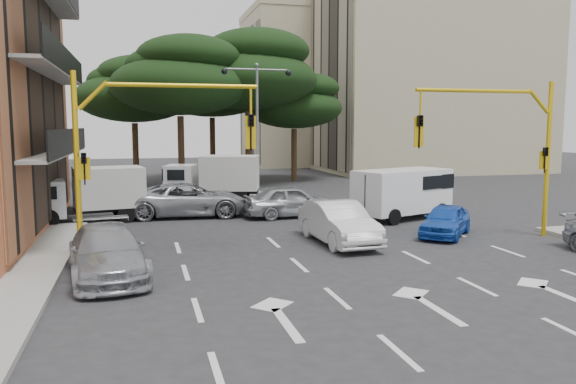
{
  "coord_description": "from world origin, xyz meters",
  "views": [
    {
      "loc": [
        -6.7,
        -16.46,
        4.34
      ],
      "look_at": [
        -0.84,
        5.75,
        1.6
      ],
      "focal_mm": 35.0,
      "sensor_mm": 36.0,
      "label": 1
    }
  ],
  "objects_px": {
    "car_silver_cross_a": "(189,200)",
    "van_white": "(402,194)",
    "car_silver_wagon": "(107,252)",
    "car_blue_compact": "(445,220)",
    "box_truck_a": "(88,195)",
    "signal_mast_right": "(509,137)",
    "street_lamp_center": "(257,106)",
    "car_silver_cross_b": "(291,201)",
    "signal_mast_left": "(136,140)",
    "box_truck_b": "(213,178)",
    "car_white_hatch": "(339,223)"
  },
  "relations": [
    {
      "from": "car_silver_cross_a",
      "to": "van_white",
      "type": "distance_m",
      "value": 10.07
    },
    {
      "from": "car_silver_wagon",
      "to": "van_white",
      "type": "xyz_separation_m",
      "value": [
        12.74,
        7.1,
        0.45
      ]
    },
    {
      "from": "car_blue_compact",
      "to": "box_truck_a",
      "type": "distance_m",
      "value": 15.53
    },
    {
      "from": "signal_mast_right",
      "to": "box_truck_a",
      "type": "distance_m",
      "value": 17.92
    },
    {
      "from": "street_lamp_center",
      "to": "car_silver_wagon",
      "type": "height_order",
      "value": "street_lamp_center"
    },
    {
      "from": "car_silver_cross_b",
      "to": "van_white",
      "type": "height_order",
      "value": "van_white"
    },
    {
      "from": "signal_mast_right",
      "to": "signal_mast_left",
      "type": "height_order",
      "value": "same"
    },
    {
      "from": "street_lamp_center",
      "to": "car_blue_compact",
      "type": "distance_m",
      "value": 14.68
    },
    {
      "from": "signal_mast_right",
      "to": "car_silver_wagon",
      "type": "bearing_deg",
      "value": -172.62
    },
    {
      "from": "street_lamp_center",
      "to": "box_truck_b",
      "type": "xyz_separation_m",
      "value": [
        -2.69,
        -0.5,
        -4.12
      ]
    },
    {
      "from": "signal_mast_left",
      "to": "van_white",
      "type": "xyz_separation_m",
      "value": [
        11.85,
        5.23,
        -2.71
      ]
    },
    {
      "from": "car_blue_compact",
      "to": "box_truck_b",
      "type": "xyz_separation_m",
      "value": [
        -7.54,
        12.5,
        0.69
      ]
    },
    {
      "from": "box_truck_a",
      "to": "car_white_hatch",
      "type": "bearing_deg",
      "value": -138.15
    },
    {
      "from": "car_silver_cross_a",
      "to": "car_blue_compact",
      "type": "bearing_deg",
      "value": -124.23
    },
    {
      "from": "car_blue_compact",
      "to": "box_truck_a",
      "type": "height_order",
      "value": "box_truck_a"
    },
    {
      "from": "car_silver_wagon",
      "to": "box_truck_a",
      "type": "distance_m",
      "value": 9.99
    },
    {
      "from": "box_truck_b",
      "to": "signal_mast_left",
      "type": "bearing_deg",
      "value": 178.9
    },
    {
      "from": "car_blue_compact",
      "to": "van_white",
      "type": "xyz_separation_m",
      "value": [
        0.2,
        4.22,
        0.55
      ]
    },
    {
      "from": "car_silver_wagon",
      "to": "car_silver_cross_b",
      "type": "bearing_deg",
      "value": 41.31
    },
    {
      "from": "box_truck_a",
      "to": "van_white",
      "type": "bearing_deg",
      "value": -111.55
    },
    {
      "from": "signal_mast_left",
      "to": "street_lamp_center",
      "type": "distance_m",
      "value": 15.65
    },
    {
      "from": "car_silver_wagon",
      "to": "car_silver_cross_a",
      "type": "xyz_separation_m",
      "value": [
        3.2,
        10.32,
        0.08
      ]
    },
    {
      "from": "signal_mast_left",
      "to": "car_silver_wagon",
      "type": "distance_m",
      "value": 3.78
    },
    {
      "from": "signal_mast_right",
      "to": "car_silver_cross_b",
      "type": "bearing_deg",
      "value": 133.5
    },
    {
      "from": "street_lamp_center",
      "to": "van_white",
      "type": "height_order",
      "value": "street_lamp_center"
    },
    {
      "from": "street_lamp_center",
      "to": "van_white",
      "type": "distance_m",
      "value": 10.99
    },
    {
      "from": "signal_mast_right",
      "to": "car_silver_cross_a",
      "type": "xyz_separation_m",
      "value": [
        -11.29,
        8.45,
        -3.08
      ]
    },
    {
      "from": "car_silver_wagon",
      "to": "car_silver_cross_b",
      "type": "height_order",
      "value": "car_silver_cross_b"
    },
    {
      "from": "car_silver_cross_b",
      "to": "van_white",
      "type": "distance_m",
      "value": 5.22
    },
    {
      "from": "car_white_hatch",
      "to": "box_truck_a",
      "type": "bearing_deg",
      "value": 139.33
    },
    {
      "from": "car_silver_wagon",
      "to": "car_silver_cross_b",
      "type": "distance_m",
      "value": 11.86
    },
    {
      "from": "signal_mast_right",
      "to": "car_silver_cross_b",
      "type": "height_order",
      "value": "signal_mast_right"
    },
    {
      "from": "car_blue_compact",
      "to": "car_silver_cross_b",
      "type": "bearing_deg",
      "value": 170.49
    },
    {
      "from": "car_silver_cross_b",
      "to": "car_blue_compact",
      "type": "bearing_deg",
      "value": -145.58
    },
    {
      "from": "signal_mast_left",
      "to": "van_white",
      "type": "relative_size",
      "value": 1.28
    },
    {
      "from": "signal_mast_right",
      "to": "car_silver_cross_a",
      "type": "relative_size",
      "value": 1.04
    },
    {
      "from": "car_blue_compact",
      "to": "box_truck_b",
      "type": "distance_m",
      "value": 14.61
    },
    {
      "from": "car_white_hatch",
      "to": "car_silver_cross_a",
      "type": "height_order",
      "value": "car_silver_cross_a"
    },
    {
      "from": "car_silver_wagon",
      "to": "signal_mast_left",
      "type": "bearing_deg",
      "value": 57.4
    },
    {
      "from": "street_lamp_center",
      "to": "signal_mast_left",
      "type": "bearing_deg",
      "value": -115.91
    },
    {
      "from": "car_silver_wagon",
      "to": "van_white",
      "type": "relative_size",
      "value": 1.07
    },
    {
      "from": "signal_mast_left",
      "to": "box_truck_a",
      "type": "relative_size",
      "value": 1.2
    },
    {
      "from": "signal_mast_left",
      "to": "car_silver_cross_b",
      "type": "distance_m",
      "value": 10.36
    },
    {
      "from": "car_blue_compact",
      "to": "car_silver_cross_b",
      "type": "xyz_separation_m",
      "value": [
        -4.7,
        6.0,
        0.14
      ]
    },
    {
      "from": "box_truck_a",
      "to": "box_truck_b",
      "type": "bearing_deg",
      "value": -59.27
    },
    {
      "from": "street_lamp_center",
      "to": "box_truck_b",
      "type": "relative_size",
      "value": 1.46
    },
    {
      "from": "signal_mast_right",
      "to": "car_silver_wagon",
      "type": "height_order",
      "value": "signal_mast_right"
    },
    {
      "from": "car_silver_cross_b",
      "to": "van_white",
      "type": "bearing_deg",
      "value": -113.66
    },
    {
      "from": "street_lamp_center",
      "to": "car_silver_cross_a",
      "type": "relative_size",
      "value": 1.35
    },
    {
      "from": "car_silver_wagon",
      "to": "car_white_hatch",
      "type": "bearing_deg",
      "value": 11.17
    }
  ]
}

